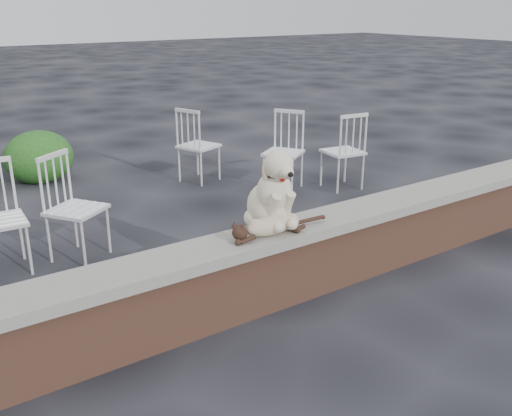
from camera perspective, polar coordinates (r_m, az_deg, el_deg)
ground at (r=4.64m, az=5.70°, el=-7.86°), size 60.00×60.00×0.00m
brick_wall at (r=4.53m, az=5.81°, el=-5.06°), size 6.00×0.30×0.50m
capstone at (r=4.42m, az=5.94°, el=-1.64°), size 6.20×0.40×0.08m
dog at (r=4.16m, az=1.34°, el=2.19°), size 0.46×0.57×0.62m
cat at (r=4.08m, az=1.63°, el=-1.57°), size 0.98×0.33×0.16m
chair_e at (r=7.24m, az=-5.75°, el=6.33°), size 0.72×0.72×0.94m
chair_a at (r=5.19m, az=-17.53°, el=0.02°), size 0.78×0.78×0.94m
chair_c at (r=7.00m, az=8.67°, el=5.72°), size 0.63×0.63×0.94m
chair_d at (r=6.87m, az=2.74°, el=5.67°), size 0.77×0.77×0.94m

